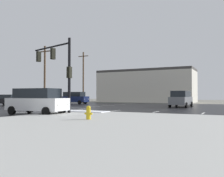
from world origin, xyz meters
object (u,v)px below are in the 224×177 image
(utility_pole_far, at_px, (45,74))
(utility_pole_distant, at_px, (83,76))
(traffic_signal_mast, at_px, (59,64))
(suv_navy, at_px, (74,98))
(suv_grey, at_px, (181,99))
(suv_white, at_px, (37,101))
(sedan_black, at_px, (7,100))
(fire_hydrant, at_px, (88,112))

(utility_pole_far, xyz_separation_m, utility_pole_distant, (-1.18, 12.05, 0.56))
(utility_pole_distant, bearing_deg, traffic_signal_mast, -61.17)
(utility_pole_distant, bearing_deg, utility_pole_far, -84.42)
(traffic_signal_mast, distance_m, utility_pole_far, 16.20)
(suv_navy, xyz_separation_m, suv_grey, (18.39, -2.93, 0.00))
(suv_grey, bearing_deg, suv_white, 157.25)
(sedan_black, bearing_deg, utility_pole_far, -141.45)
(sedan_black, relative_size, utility_pole_far, 0.52)
(suv_white, bearing_deg, sedan_black, 143.47)
(sedan_black, xyz_separation_m, suv_navy, (4.46, 9.98, 0.24))
(fire_hydrant, distance_m, utility_pole_distant, 33.39)
(suv_grey, bearing_deg, suv_navy, 83.30)
(suv_grey, height_order, utility_pole_far, utility_pole_far)
(suv_navy, bearing_deg, fire_hydrant, -56.94)
(utility_pole_far, bearing_deg, sedan_black, -142.56)
(traffic_signal_mast, xyz_separation_m, suv_navy, (-11.26, 18.11, -3.04))
(suv_navy, relative_size, suv_white, 1.00)
(suv_grey, distance_m, utility_pole_far, 19.50)
(suv_navy, bearing_deg, sedan_black, -117.99)
(utility_pole_distant, bearing_deg, fire_hydrant, -56.27)
(utility_pole_far, height_order, utility_pole_distant, utility_pole_distant)
(fire_hydrant, xyz_separation_m, suv_white, (-6.30, 2.53, 0.55))
(traffic_signal_mast, bearing_deg, fire_hydrant, 158.25)
(utility_pole_far, bearing_deg, utility_pole_distant, 95.58)
(suv_grey, height_order, utility_pole_distant, utility_pole_distant)
(sedan_black, distance_m, utility_pole_distant, 16.02)
(suv_grey, relative_size, utility_pole_far, 0.56)
(traffic_signal_mast, relative_size, suv_navy, 1.21)
(sedan_black, bearing_deg, suv_navy, -112.97)
(sedan_black, height_order, suv_white, suv_white)
(traffic_signal_mast, distance_m, suv_grey, 17.04)
(suv_navy, bearing_deg, utility_pole_far, -97.17)
(utility_pole_far, bearing_deg, fire_hydrant, -41.96)
(sedan_black, relative_size, utility_pole_distant, 0.46)
(sedan_black, relative_size, suv_grey, 0.93)
(utility_pole_far, distance_m, utility_pole_distant, 12.12)
(suv_grey, bearing_deg, fire_hydrant, 177.64)
(traffic_signal_mast, xyz_separation_m, fire_hydrant, (5.54, -4.21, -3.59))
(traffic_signal_mast, bearing_deg, suv_navy, -42.65)
(traffic_signal_mast, bearing_deg, utility_pole_distant, -45.69)
(fire_hydrant, relative_size, sedan_black, 0.17)
(fire_hydrant, bearing_deg, traffic_signal_mast, 142.78)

